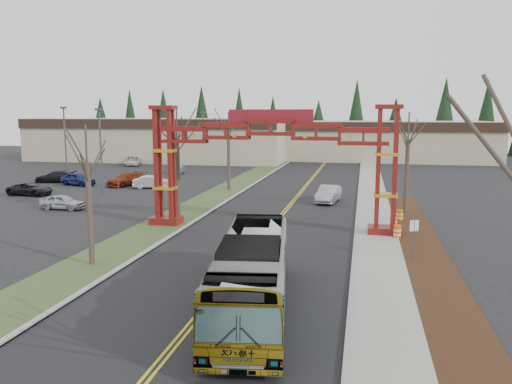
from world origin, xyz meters
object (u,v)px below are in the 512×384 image
(retail_building_west, at_px, (166,139))
(barrel_south, at_px, (397,232))
(parked_car_mid_b, at_px, (78,179))
(bare_tree_median_near, at_px, (87,163))
(parked_car_far_a, at_px, (178,169))
(barrel_mid, at_px, (394,223))
(retail_building_east, at_px, (383,140))
(parked_car_far_c, at_px, (55,177))
(parked_car_far_b, at_px, (132,161))
(barrel_north, at_px, (400,216))
(parked_car_near_b, at_px, (152,182))
(light_pole_far, at_px, (203,134))
(light_pole_near, at_px, (101,144))
(street_sign, at_px, (414,231))
(parked_car_near_c, at_px, (30,189))
(bare_tree_median_mid, at_px, (177,137))
(light_pole_mid, at_px, (65,137))
(parked_car_near_a, at_px, (63,202))
(parked_car_mid_a, at_px, (126,179))
(bare_tree_median_far, at_px, (228,134))
(gateway_arch, at_px, (270,147))
(bare_tree_right_far, at_px, (408,140))
(silver_sedan, at_px, (328,194))
(transit_bus, at_px, (252,274))

(retail_building_west, xyz_separation_m, barrel_south, (38.81, -54.94, -3.29))
(parked_car_mid_b, xyz_separation_m, bare_tree_median_near, (18.26, -28.27, 4.92))
(parked_car_far_a, xyz_separation_m, barrel_mid, (27.78, -29.26, -0.19))
(retail_building_east, xyz_separation_m, parked_car_far_c, (-40.53, -42.41, -2.81))
(parked_car_mid_b, xyz_separation_m, barrel_south, (35.07, -18.63, -0.28))
(parked_car_far_b, bearing_deg, barrel_north, -65.14)
(parked_car_near_b, xyz_separation_m, parked_car_mid_b, (-9.46, 0.30, 0.04))
(parked_car_far_c, xyz_separation_m, light_pole_far, (11.28, 23.85, 4.35))
(light_pole_near, distance_m, street_sign, 35.62)
(parked_car_near_c, distance_m, street_sign, 39.76)
(bare_tree_median_mid, height_order, barrel_mid, bare_tree_median_mid)
(parked_car_far_a, xyz_separation_m, light_pole_mid, (-13.01, -6.72, 4.72))
(parked_car_near_b, height_order, parked_car_far_c, parked_car_near_b)
(street_sign, height_order, barrel_mid, street_sign)
(light_pole_far, bearing_deg, light_pole_mid, -124.00)
(parked_car_near_a, distance_m, parked_car_mid_a, 15.02)
(bare_tree_median_near, bearing_deg, parked_car_mid_b, 122.86)
(bare_tree_median_mid, relative_size, light_pole_far, 1.00)
(parked_car_far_a, distance_m, light_pole_mid, 15.38)
(retail_building_east, xyz_separation_m, light_pole_near, (-30.58, -48.85, 1.63))
(street_sign, bearing_deg, bare_tree_median_far, 126.11)
(retail_building_east, bearing_deg, parked_car_far_c, -133.70)
(gateway_arch, bearing_deg, bare_tree_right_far, 39.44)
(parked_car_far_a, height_order, street_sign, street_sign)
(parked_car_mid_a, distance_m, bare_tree_median_near, 32.36)
(silver_sedan, xyz_separation_m, street_sign, (6.07, -18.15, 0.89))
(retail_building_west, height_order, transit_bus, retail_building_west)
(gateway_arch, distance_m, parked_car_near_b, 24.72)
(gateway_arch, bearing_deg, barrel_north, 26.79)
(parked_car_near_a, bearing_deg, gateway_arch, -101.19)
(parked_car_far_c, height_order, barrel_south, parked_car_far_c)
(parked_car_near_a, bearing_deg, light_pole_far, 0.01)
(parked_car_mid_b, xyz_separation_m, light_pole_mid, (-5.80, 6.76, 4.61))
(parked_car_far_a, distance_m, light_pole_far, 13.05)
(bare_tree_median_mid, bearing_deg, parked_car_near_b, 120.88)
(light_pole_mid, bearing_deg, barrel_north, -25.43)
(barrel_south, bearing_deg, parked_car_near_c, 162.93)
(parked_car_mid_b, relative_size, bare_tree_median_mid, 0.50)
(silver_sedan, bearing_deg, street_sign, -63.57)
(barrel_mid, xyz_separation_m, barrel_north, (0.61, 2.86, 0.02))
(bare_tree_median_near, xyz_separation_m, light_pole_mid, (-24.05, 35.03, -0.31))
(silver_sedan, distance_m, bare_tree_median_far, 13.76)
(parked_car_far_c, xyz_separation_m, bare_tree_median_mid, (22.53, -16.91, 5.79))
(barrel_south, bearing_deg, parked_car_far_c, 152.44)
(retail_building_east, distance_m, parked_car_far_c, 58.73)
(parked_car_near_b, relative_size, barrel_mid, 4.76)
(parked_car_far_b, bearing_deg, parked_car_far_c, -113.10)
(parked_car_near_a, relative_size, parked_car_far_c, 0.81)
(street_sign, bearing_deg, parked_car_near_a, 161.39)
(parked_car_mid_b, distance_m, barrel_south, 39.71)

